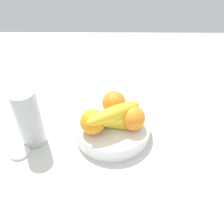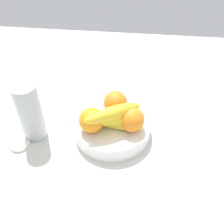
# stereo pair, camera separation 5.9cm
# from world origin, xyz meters

# --- Properties ---
(ground_plane) EXTENTS (1.80, 1.40, 0.03)m
(ground_plane) POSITION_xyz_m (0.00, 0.00, -0.01)
(ground_plane) COLOR silver
(fruit_bowl) EXTENTS (0.24, 0.24, 0.05)m
(fruit_bowl) POSITION_xyz_m (-0.02, -0.00, 0.03)
(fruit_bowl) COLOR white
(fruit_bowl) RESTS_ON ground_plane
(orange_front_left) EXTENTS (0.07, 0.07, 0.07)m
(orange_front_left) POSITION_xyz_m (-0.01, 0.04, 0.09)
(orange_front_left) COLOR orange
(orange_front_left) RESTS_ON fruit_bowl
(orange_front_right) EXTENTS (0.07, 0.07, 0.07)m
(orange_front_right) POSITION_xyz_m (-0.07, -0.04, 0.09)
(orange_front_right) COLOR orange
(orange_front_right) RESTS_ON fruit_bowl
(orange_center) EXTENTS (0.07, 0.07, 0.07)m
(orange_center) POSITION_xyz_m (0.04, -0.02, 0.09)
(orange_center) COLOR orange
(orange_center) RESTS_ON fruit_bowl
(banana_bunch) EXTENTS (0.18, 0.12, 0.08)m
(banana_bunch) POSITION_xyz_m (-0.01, -0.03, 0.09)
(banana_bunch) COLOR gold
(banana_bunch) RESTS_ON fruit_bowl
(thermos_tumbler) EXTENTS (0.07, 0.07, 0.19)m
(thermos_tumbler) POSITION_xyz_m (-0.25, -0.04, 0.09)
(thermos_tumbler) COLOR #B5B9C0
(thermos_tumbler) RESTS_ON ground_plane
(jar_lid) EXTENTS (0.06, 0.06, 0.01)m
(jar_lid) POSITION_xyz_m (-0.29, -0.08, 0.01)
(jar_lid) COLOR white
(jar_lid) RESTS_ON ground_plane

